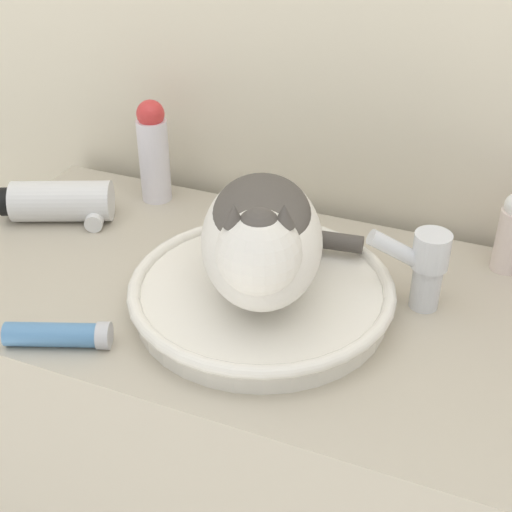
{
  "coord_description": "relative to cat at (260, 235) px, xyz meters",
  "views": [
    {
      "loc": [
        0.32,
        -0.56,
        1.54
      ],
      "look_at": [
        -0.0,
        0.23,
        0.99
      ],
      "focal_mm": 50.0,
      "sensor_mm": 36.0,
      "label": 1
    }
  ],
  "objects": [
    {
      "name": "lotion_bottle_white",
      "position": [
        -0.32,
        0.26,
        -0.04
      ],
      "size": [
        0.06,
        0.06,
        0.2
      ],
      "color": "silver",
      "rests_on": "vanity_counter"
    },
    {
      "name": "cream_tube",
      "position": [
        -0.23,
        -0.17,
        -0.12
      ],
      "size": [
        0.15,
        0.09,
        0.04
      ],
      "rotation": [
        0.0,
        0.0,
        0.36
      ],
      "color": "#4C7FB2",
      "rests_on": "vanity_counter"
    },
    {
      "name": "hair_dryer",
      "position": [
        -0.43,
        0.13,
        -0.1
      ],
      "size": [
        0.21,
        0.15,
        0.07
      ],
      "rotation": [
        0.0,
        0.0,
        3.55
      ],
      "color": "silver",
      "rests_on": "vanity_counter"
    },
    {
      "name": "cat",
      "position": [
        0.0,
        0.0,
        0.0
      ],
      "size": [
        0.27,
        0.33,
        0.19
      ],
      "rotation": [
        0.0,
        0.0,
        5.09
      ],
      "color": "silver",
      "rests_on": "sink_basin"
    },
    {
      "name": "sink_basin",
      "position": [
        -0.01,
        0.01,
        -0.11
      ],
      "size": [
        0.4,
        0.4,
        0.05
      ],
      "color": "white",
      "rests_on": "vanity_counter"
    },
    {
      "name": "faucet",
      "position": [
        0.21,
        0.11,
        -0.06
      ],
      "size": [
        0.12,
        0.08,
        0.13
      ],
      "rotation": [
        0.0,
        0.0,
        -2.74
      ],
      "color": "silver",
      "rests_on": "vanity_counter"
    },
    {
      "name": "deodorant_stick",
      "position": [
        0.32,
        0.26,
        -0.07
      ],
      "size": [
        0.04,
        0.04,
        0.14
      ],
      "color": "silver",
      "rests_on": "vanity_counter"
    },
    {
      "name": "wall_back",
      "position": [
        -0.0,
        0.38,
        0.17
      ],
      "size": [
        8.0,
        0.05,
        2.4
      ],
      "color": "beige",
      "rests_on": "ground_plane"
    },
    {
      "name": "vanity_counter",
      "position": [
        -0.0,
        0.05,
        -0.58
      ],
      "size": [
        1.1,
        0.55,
        0.9
      ],
      "color": "#B2A893",
      "rests_on": "ground_plane"
    }
  ]
}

